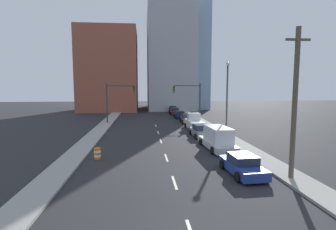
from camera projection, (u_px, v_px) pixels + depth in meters
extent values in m
cube|color=gray|center=(113.00, 117.00, 51.99)|extent=(2.11, 88.47, 0.17)
cube|color=gray|center=(192.00, 116.00, 53.51)|extent=(2.11, 88.47, 0.17)
cube|color=beige|center=(174.00, 182.00, 16.88)|extent=(0.16, 2.40, 0.01)
cube|color=beige|center=(166.00, 158.00, 22.69)|extent=(0.16, 2.40, 0.01)
cube|color=beige|center=(161.00, 141.00, 29.69)|extent=(0.16, 2.40, 0.01)
cube|color=beige|center=(158.00, 132.00, 35.07)|extent=(0.16, 2.40, 0.01)
cube|color=beige|center=(156.00, 126.00, 41.16)|extent=(0.16, 2.40, 0.01)
cube|color=#9E513D|center=(109.00, 71.00, 66.68)|extent=(14.00, 16.00, 20.09)
cube|color=#A8A8AD|center=(169.00, 61.00, 71.81)|extent=(12.00, 20.00, 26.02)
cube|color=#8CADC6|center=(181.00, 42.00, 75.46)|extent=(13.00, 20.00, 37.89)
cylinder|color=#38383D|center=(107.00, 104.00, 43.16)|extent=(0.24, 0.24, 6.65)
cylinder|color=#38383D|center=(120.00, 86.00, 43.06)|extent=(4.48, 0.16, 0.16)
cube|color=#194C1E|center=(134.00, 90.00, 43.34)|extent=(0.34, 0.32, 1.10)
cylinder|color=#4C0C0C|center=(134.00, 87.00, 43.13)|extent=(0.22, 0.04, 0.22)
cylinder|color=#593F0C|center=(134.00, 90.00, 43.17)|extent=(0.22, 0.04, 0.22)
cylinder|color=#26E53F|center=(134.00, 92.00, 43.21)|extent=(0.22, 0.04, 0.22)
cylinder|color=#38383D|center=(200.00, 103.00, 44.64)|extent=(0.24, 0.24, 6.65)
cylinder|color=#38383D|center=(187.00, 86.00, 44.11)|extent=(4.48, 0.16, 0.16)
cube|color=#194C1E|center=(174.00, 90.00, 43.97)|extent=(0.34, 0.32, 1.10)
cylinder|color=#4C0C0C|center=(174.00, 87.00, 43.76)|extent=(0.22, 0.04, 0.22)
cylinder|color=#593F0C|center=(174.00, 90.00, 43.80)|extent=(0.22, 0.04, 0.22)
cylinder|color=#26E53F|center=(174.00, 92.00, 43.84)|extent=(0.22, 0.04, 0.22)
cylinder|color=brown|center=(295.00, 106.00, 16.81)|extent=(0.32, 0.32, 9.88)
cube|color=brown|center=(298.00, 40.00, 16.36)|extent=(1.60, 0.14, 0.14)
cylinder|color=orange|center=(98.00, 158.00, 22.33)|extent=(0.56, 0.56, 0.19)
cylinder|color=white|center=(97.00, 156.00, 22.31)|extent=(0.56, 0.56, 0.19)
cylinder|color=orange|center=(97.00, 153.00, 22.29)|extent=(0.56, 0.56, 0.19)
cylinder|color=white|center=(97.00, 151.00, 22.27)|extent=(0.56, 0.56, 0.19)
cylinder|color=orange|center=(97.00, 149.00, 22.25)|extent=(0.56, 0.56, 0.19)
cylinder|color=#4C4C51|center=(227.00, 102.00, 31.53)|extent=(0.20, 0.20, 8.63)
sphere|color=white|center=(228.00, 64.00, 31.03)|extent=(0.44, 0.44, 0.44)
cube|color=navy|center=(242.00, 167.00, 18.37)|extent=(2.09, 4.63, 0.64)
cube|color=#1E2838|center=(243.00, 159.00, 18.31)|extent=(1.73, 2.13, 0.60)
cylinder|color=black|center=(222.00, 164.00, 19.63)|extent=(0.26, 0.71, 0.69)
cylinder|color=black|center=(246.00, 163.00, 19.92)|extent=(0.26, 0.71, 0.69)
cylinder|color=black|center=(238.00, 177.00, 16.87)|extent=(0.26, 0.71, 0.69)
cylinder|color=black|center=(265.00, 176.00, 17.15)|extent=(0.26, 0.71, 0.69)
cube|color=#B2B2BC|center=(217.00, 144.00, 25.85)|extent=(2.44, 6.35, 0.59)
cube|color=silver|center=(218.00, 134.00, 25.43)|extent=(2.06, 3.97, 1.46)
cylinder|color=black|center=(201.00, 142.00, 27.61)|extent=(0.26, 0.72, 0.71)
cylinder|color=black|center=(220.00, 141.00, 27.93)|extent=(0.26, 0.72, 0.71)
cylinder|color=black|center=(212.00, 150.00, 23.80)|extent=(0.26, 0.72, 0.71)
cylinder|color=black|center=(235.00, 150.00, 24.13)|extent=(0.26, 0.72, 0.71)
cube|color=slate|center=(201.00, 132.00, 32.19)|extent=(2.11, 4.67, 0.71)
cube|color=#1E2838|center=(201.00, 127.00, 32.11)|extent=(1.76, 2.14, 0.64)
cylinder|color=black|center=(190.00, 132.00, 33.47)|extent=(0.25, 0.62, 0.61)
cylinder|color=black|center=(205.00, 132.00, 33.75)|extent=(0.25, 0.62, 0.61)
cylinder|color=black|center=(196.00, 136.00, 30.67)|extent=(0.25, 0.62, 0.61)
cylinder|color=black|center=(212.00, 136.00, 30.95)|extent=(0.25, 0.62, 0.61)
cube|color=silver|center=(195.00, 124.00, 37.83)|extent=(2.06, 5.58, 1.06)
cube|color=silver|center=(194.00, 116.00, 38.54)|extent=(1.78, 1.68, 1.01)
cylinder|color=black|center=(186.00, 125.00, 39.47)|extent=(0.23, 0.65, 0.65)
cylinder|color=black|center=(199.00, 125.00, 39.69)|extent=(0.23, 0.65, 0.65)
cylinder|color=black|center=(190.00, 129.00, 36.06)|extent=(0.23, 0.65, 0.65)
cylinder|color=black|center=(205.00, 129.00, 36.28)|extent=(0.23, 0.65, 0.65)
cube|color=brown|center=(187.00, 120.00, 44.52)|extent=(1.93, 4.53, 0.65)
cube|color=#1E2838|center=(187.00, 116.00, 44.46)|extent=(1.64, 2.06, 0.61)
cylinder|color=black|center=(180.00, 120.00, 45.86)|extent=(0.24, 0.69, 0.69)
cylinder|color=black|center=(191.00, 120.00, 45.98)|extent=(0.24, 0.69, 0.69)
cylinder|color=black|center=(182.00, 122.00, 43.11)|extent=(0.24, 0.69, 0.69)
cylinder|color=black|center=(194.00, 122.00, 43.23)|extent=(0.24, 0.69, 0.69)
cube|color=#141E47|center=(180.00, 116.00, 50.82)|extent=(1.77, 4.39, 0.64)
cube|color=#1E2838|center=(180.00, 112.00, 50.76)|extent=(1.55, 1.98, 0.58)
cylinder|color=black|center=(174.00, 116.00, 52.11)|extent=(0.22, 0.62, 0.62)
cylinder|color=black|center=(183.00, 116.00, 52.27)|extent=(0.22, 0.62, 0.62)
cylinder|color=black|center=(176.00, 117.00, 49.42)|extent=(0.22, 0.62, 0.62)
cylinder|color=black|center=(186.00, 117.00, 49.58)|extent=(0.22, 0.62, 0.62)
cube|color=maroon|center=(175.00, 112.00, 57.41)|extent=(1.96, 4.79, 0.66)
cube|color=#1E2838|center=(175.00, 109.00, 57.34)|extent=(1.65, 2.18, 0.62)
cylinder|color=black|center=(170.00, 112.00, 58.83)|extent=(0.25, 0.68, 0.68)
cylinder|color=black|center=(178.00, 112.00, 58.94)|extent=(0.25, 0.68, 0.68)
cylinder|color=black|center=(171.00, 114.00, 55.93)|extent=(0.25, 0.68, 0.68)
cylinder|color=black|center=(180.00, 114.00, 56.03)|extent=(0.25, 0.68, 0.68)
cube|color=black|center=(173.00, 110.00, 62.56)|extent=(1.96, 4.35, 0.68)
cube|color=#1E2838|center=(173.00, 107.00, 62.49)|extent=(1.66, 1.99, 0.62)
cylinder|color=black|center=(168.00, 110.00, 63.84)|extent=(0.24, 0.64, 0.63)
cylinder|color=black|center=(176.00, 110.00, 63.96)|extent=(0.24, 0.64, 0.63)
cylinder|color=black|center=(169.00, 111.00, 61.20)|extent=(0.24, 0.64, 0.63)
cylinder|color=black|center=(177.00, 111.00, 61.31)|extent=(0.24, 0.64, 0.63)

